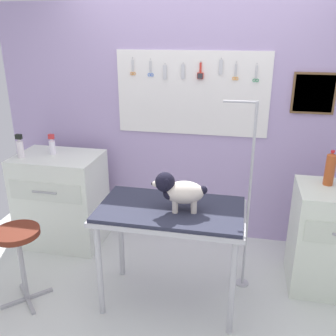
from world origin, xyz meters
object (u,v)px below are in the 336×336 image
at_px(grooming_arm, 247,207).
at_px(spray_bottle_tall, 20,148).
at_px(counter_left, 62,199).
at_px(grooming_table, 170,218).
at_px(dog, 179,190).
at_px(soda_bottle, 330,169).
at_px(stool, 18,244).
at_px(cabinet_right, 335,239).

distance_m(grooming_arm, spray_bottle_tall, 2.13).
bearing_deg(counter_left, grooming_table, -28.55).
bearing_deg(spray_bottle_tall, grooming_table, -20.00).
xyz_separation_m(grooming_table, grooming_arm, (0.55, 0.32, -0.01)).
bearing_deg(grooming_table, grooming_arm, 30.42).
distance_m(grooming_table, dog, 0.25).
bearing_deg(dog, grooming_table, 157.00).
xyz_separation_m(grooming_arm, soda_bottle, (0.62, 0.23, 0.29)).
relative_size(dog, stool, 0.61).
xyz_separation_m(grooming_table, spray_bottle_tall, (-1.54, 0.56, 0.27)).
height_order(grooming_table, soda_bottle, soda_bottle).
bearing_deg(grooming_arm, grooming_table, -149.58).
height_order(grooming_arm, dog, grooming_arm).
bearing_deg(stool, dog, 9.94).
distance_m(cabinet_right, soda_bottle, 0.59).
bearing_deg(spray_bottle_tall, soda_bottle, -0.22).
xyz_separation_m(counter_left, spray_bottle_tall, (-0.30, -0.12, 0.56)).
distance_m(grooming_arm, stool, 1.79).
height_order(dog, counter_left, dog).
bearing_deg(dog, soda_bottle, 27.56).
bearing_deg(counter_left, spray_bottle_tall, -159.00).
bearing_deg(dog, spray_bottle_tall, 159.88).
distance_m(grooming_table, grooming_arm, 0.64).
distance_m(grooming_arm, soda_bottle, 0.72).
height_order(grooming_table, stool, grooming_table).
bearing_deg(soda_bottle, counter_left, 177.03).
xyz_separation_m(cabinet_right, soda_bottle, (-0.11, 0.08, 0.58)).
xyz_separation_m(cabinet_right, stool, (-2.41, -0.70, 0.08)).
height_order(stool, soda_bottle, soda_bottle).
bearing_deg(stool, cabinet_right, 16.29).
relative_size(counter_left, cabinet_right, 1.04).
xyz_separation_m(dog, cabinet_right, (1.22, 0.49, -0.54)).
xyz_separation_m(stool, spray_bottle_tall, (-0.41, 0.80, 0.49)).
xyz_separation_m(spray_bottle_tall, soda_bottle, (2.71, -0.01, 0.00)).
height_order(grooming_arm, spray_bottle_tall, grooming_arm).
relative_size(grooming_table, stool, 1.70).
distance_m(cabinet_right, stool, 2.51).
xyz_separation_m(counter_left, stool, (0.11, -0.91, 0.06)).
relative_size(grooming_table, counter_left, 1.18).
distance_m(grooming_table, soda_bottle, 1.32).
xyz_separation_m(dog, spray_bottle_tall, (-1.61, 0.59, 0.03)).
bearing_deg(counter_left, dog, -28.30).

